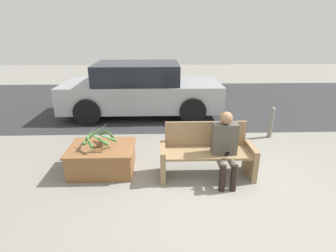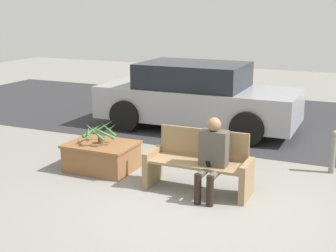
{
  "view_description": "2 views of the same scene",
  "coord_description": "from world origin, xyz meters",
  "views": [
    {
      "loc": [
        -0.96,
        -3.52,
        2.43
      ],
      "look_at": [
        -0.82,
        0.71,
        0.84
      ],
      "focal_mm": 28.0,
      "sensor_mm": 36.0,
      "label": 1
    },
    {
      "loc": [
        2.11,
        -5.81,
        2.72
      ],
      "look_at": [
        -0.83,
        0.85,
        0.85
      ],
      "focal_mm": 50.0,
      "sensor_mm": 36.0,
      "label": 2
    }
  ],
  "objects": [
    {
      "name": "road_surface",
      "position": [
        0.0,
        5.38,
        0.0
      ],
      "size": [
        20.0,
        6.0,
        0.01
      ],
      "primitive_type": "cube",
      "color": "#2D2D30",
      "rests_on": "ground_plane"
    },
    {
      "name": "bench",
      "position": [
        -0.16,
        0.5,
        0.42
      ],
      "size": [
        1.6,
        0.56,
        0.91
      ],
      "color": "#8C704C",
      "rests_on": "ground_plane"
    },
    {
      "name": "ground_plane",
      "position": [
        0.0,
        0.0,
        0.0
      ],
      "size": [
        30.0,
        30.0,
        0.0
      ],
      "primitive_type": "plane",
      "color": "gray"
    },
    {
      "name": "bollard_post",
      "position": [
        1.62,
        2.11,
        0.39
      ],
      "size": [
        0.11,
        0.11,
        0.74
      ],
      "color": "slate",
      "rests_on": "ground_plane"
    },
    {
      "name": "person_seated",
      "position": [
        0.1,
        0.31,
        0.66
      ],
      "size": [
        0.4,
        0.57,
        1.19
      ],
      "color": "#4C473D",
      "rests_on": "ground_plane"
    },
    {
      "name": "potted_plant",
      "position": [
        -2.0,
        0.67,
        0.68
      ],
      "size": [
        0.61,
        0.6,
        0.43
      ],
      "color": "brown",
      "rests_on": "planter_box"
    },
    {
      "name": "planter_box",
      "position": [
        -1.99,
        0.68,
        0.26
      ],
      "size": [
        1.14,
        0.86,
        0.47
      ],
      "color": "brown",
      "rests_on": "ground_plane"
    },
    {
      "name": "parked_car",
      "position": [
        -1.5,
        3.97,
        0.74
      ],
      "size": [
        4.47,
        1.98,
        1.5
      ],
      "color": "#99999E",
      "rests_on": "ground_plane"
    }
  ]
}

